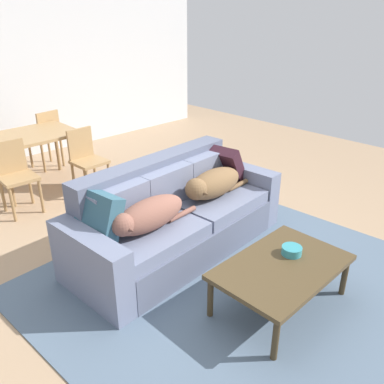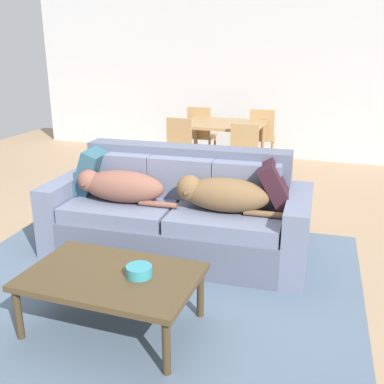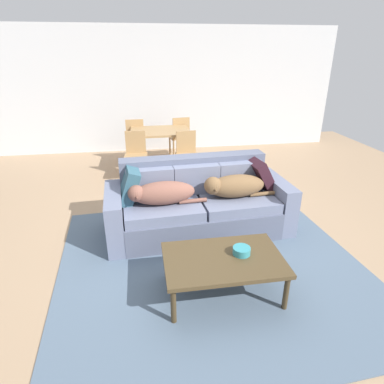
{
  "view_description": "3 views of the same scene",
  "coord_description": "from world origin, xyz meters",
  "px_view_note": "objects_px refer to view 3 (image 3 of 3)",
  "views": [
    {
      "loc": [
        -2.27,
        -2.6,
        2.28
      ],
      "look_at": [
        0.25,
        -0.04,
        0.63
      ],
      "focal_mm": 37.29,
      "sensor_mm": 36.0,
      "label": 1
    },
    {
      "loc": [
        1.48,
        -3.53,
        1.84
      ],
      "look_at": [
        0.31,
        -0.16,
        0.66
      ],
      "focal_mm": 42.59,
      "sensor_mm": 36.0,
      "label": 2
    },
    {
      "loc": [
        -0.58,
        -3.67,
        2.19
      ],
      "look_at": [
        0.0,
        -0.06,
        0.59
      ],
      "focal_mm": 30.41,
      "sensor_mm": 36.0,
      "label": 3
    }
  ],
  "objects_px": {
    "dog_on_left_cushion": "(161,193)",
    "dining_chair_near_right": "(187,153)",
    "couch": "(198,204)",
    "dog_on_right_cushion": "(233,186)",
    "dining_table": "(160,134)",
    "bowl_on_coffee_table": "(242,251)",
    "dining_chair_far_right": "(180,135)",
    "dining_chair_near_left": "(136,153)",
    "dining_chair_far_left": "(135,138)",
    "throw_pillow_by_left_arm": "(129,185)",
    "coffee_table": "(223,261)",
    "throw_pillow_by_right_arm": "(260,174)"
  },
  "relations": [
    {
      "from": "dog_on_left_cushion",
      "to": "dining_table",
      "type": "xyz_separation_m",
      "value": [
        0.18,
        2.7,
        0.06
      ]
    },
    {
      "from": "bowl_on_coffee_table",
      "to": "throw_pillow_by_right_arm",
      "type": "bearing_deg",
      "value": 64.03
    },
    {
      "from": "coffee_table",
      "to": "dining_chair_far_left",
      "type": "xyz_separation_m",
      "value": [
        -0.81,
        4.35,
        0.13
      ]
    },
    {
      "from": "dining_table",
      "to": "dog_on_left_cushion",
      "type": "bearing_deg",
      "value": -93.89
    },
    {
      "from": "dining_chair_near_left",
      "to": "dining_chair_far_right",
      "type": "distance_m",
      "value": 1.47
    },
    {
      "from": "dog_on_right_cushion",
      "to": "dining_table",
      "type": "xyz_separation_m",
      "value": [
        -0.73,
        2.63,
        0.06
      ]
    },
    {
      "from": "dining_chair_far_right",
      "to": "dining_chair_near_left",
      "type": "bearing_deg",
      "value": 41.94
    },
    {
      "from": "dining_table",
      "to": "dog_on_right_cushion",
      "type": "bearing_deg",
      "value": -74.59
    },
    {
      "from": "dog_on_right_cushion",
      "to": "coffee_table",
      "type": "distance_m",
      "value": 1.26
    },
    {
      "from": "throw_pillow_by_left_arm",
      "to": "bowl_on_coffee_table",
      "type": "height_order",
      "value": "throw_pillow_by_left_arm"
    },
    {
      "from": "throw_pillow_by_right_arm",
      "to": "dining_chair_far_left",
      "type": "distance_m",
      "value": 3.4
    },
    {
      "from": "throw_pillow_by_left_arm",
      "to": "couch",
      "type": "bearing_deg",
      "value": -0.27
    },
    {
      "from": "couch",
      "to": "dining_chair_far_left",
      "type": "distance_m",
      "value": 3.17
    },
    {
      "from": "dining_chair_near_right",
      "to": "dining_chair_far_right",
      "type": "distance_m",
      "value": 1.18
    },
    {
      "from": "couch",
      "to": "dining_chair_far_right",
      "type": "relative_size",
      "value": 2.61
    },
    {
      "from": "bowl_on_coffee_table",
      "to": "dining_chair_far_right",
      "type": "distance_m",
      "value": 4.33
    },
    {
      "from": "throw_pillow_by_right_arm",
      "to": "dining_chair_far_left",
      "type": "xyz_separation_m",
      "value": [
        -1.65,
        2.97,
        -0.18
      ]
    },
    {
      "from": "throw_pillow_by_right_arm",
      "to": "dining_chair_far_right",
      "type": "relative_size",
      "value": 0.48
    },
    {
      "from": "dog_on_right_cushion",
      "to": "dining_chair_far_right",
      "type": "relative_size",
      "value": 1.01
    },
    {
      "from": "throw_pillow_by_right_arm",
      "to": "dining_chair_near_right",
      "type": "xyz_separation_m",
      "value": [
        -0.72,
        1.81,
        -0.2
      ]
    },
    {
      "from": "dog_on_left_cushion",
      "to": "couch",
      "type": "bearing_deg",
      "value": 17.76
    },
    {
      "from": "throw_pillow_by_right_arm",
      "to": "bowl_on_coffee_table",
      "type": "distance_m",
      "value": 1.51
    },
    {
      "from": "dog_on_right_cushion",
      "to": "dining_chair_far_right",
      "type": "height_order",
      "value": "dining_chair_far_right"
    },
    {
      "from": "couch",
      "to": "dining_chair_near_left",
      "type": "height_order",
      "value": "couch"
    },
    {
      "from": "couch",
      "to": "dog_on_right_cushion",
      "type": "bearing_deg",
      "value": -18.72
    },
    {
      "from": "dining_table",
      "to": "dining_chair_far_left",
      "type": "height_order",
      "value": "dining_chair_far_left"
    },
    {
      "from": "throw_pillow_by_left_arm",
      "to": "coffee_table",
      "type": "relative_size",
      "value": 0.38
    },
    {
      "from": "couch",
      "to": "throw_pillow_by_right_arm",
      "type": "bearing_deg",
      "value": 3.6
    },
    {
      "from": "throw_pillow_by_left_arm",
      "to": "throw_pillow_by_right_arm",
      "type": "xyz_separation_m",
      "value": [
        1.72,
        0.1,
        0.0
      ]
    },
    {
      "from": "dining_chair_near_left",
      "to": "dining_chair_far_left",
      "type": "xyz_separation_m",
      "value": [
        -0.01,
        1.1,
        0.0
      ]
    },
    {
      "from": "throw_pillow_by_left_arm",
      "to": "dining_chair_far_right",
      "type": "bearing_deg",
      "value": 71.78
    },
    {
      "from": "dining_chair_near_left",
      "to": "throw_pillow_by_left_arm",
      "type": "bearing_deg",
      "value": -89.11
    },
    {
      "from": "throw_pillow_by_left_arm",
      "to": "dining_table",
      "type": "xyz_separation_m",
      "value": [
        0.56,
        2.51,
        0.01
      ]
    },
    {
      "from": "dog_on_left_cushion",
      "to": "dining_chair_near_right",
      "type": "xyz_separation_m",
      "value": [
        0.63,
        2.1,
        -0.15
      ]
    },
    {
      "from": "dog_on_right_cushion",
      "to": "dining_chair_near_left",
      "type": "relative_size",
      "value": 1.05
    },
    {
      "from": "dining_chair_near_left",
      "to": "dining_chair_far_left",
      "type": "distance_m",
      "value": 1.1
    },
    {
      "from": "dining_chair_near_left",
      "to": "dining_chair_far_right",
      "type": "xyz_separation_m",
      "value": [
        0.94,
        1.13,
        0.02
      ]
    },
    {
      "from": "dog_on_right_cushion",
      "to": "throw_pillow_by_right_arm",
      "type": "relative_size",
      "value": 2.11
    },
    {
      "from": "couch",
      "to": "throw_pillow_by_left_arm",
      "type": "distance_m",
      "value": 0.92
    },
    {
      "from": "throw_pillow_by_left_arm",
      "to": "bowl_on_coffee_table",
      "type": "bearing_deg",
      "value": -49.5
    },
    {
      "from": "coffee_table",
      "to": "dining_table",
      "type": "height_order",
      "value": "dining_table"
    },
    {
      "from": "dog_on_left_cushion",
      "to": "throw_pillow_by_left_arm",
      "type": "distance_m",
      "value": 0.42
    },
    {
      "from": "dining_table",
      "to": "dining_chair_far_right",
      "type": "relative_size",
      "value": 1.25
    },
    {
      "from": "dog_on_left_cushion",
      "to": "dog_on_right_cushion",
      "type": "distance_m",
      "value": 0.91
    },
    {
      "from": "couch",
      "to": "dog_on_left_cushion",
      "type": "xyz_separation_m",
      "value": [
        -0.49,
        -0.19,
        0.28
      ]
    },
    {
      "from": "bowl_on_coffee_table",
      "to": "dining_table",
      "type": "distance_m",
      "value": 3.8
    },
    {
      "from": "dining_chair_near_left",
      "to": "dining_chair_near_right",
      "type": "xyz_separation_m",
      "value": [
        0.92,
        -0.06,
        -0.02
      ]
    },
    {
      "from": "dog_on_left_cushion",
      "to": "coffee_table",
      "type": "height_order",
      "value": "dog_on_left_cushion"
    },
    {
      "from": "bowl_on_coffee_table",
      "to": "dining_chair_near_left",
      "type": "distance_m",
      "value": 3.35
    },
    {
      "from": "dog_on_right_cushion",
      "to": "couch",
      "type": "bearing_deg",
      "value": 161.28
    }
  ]
}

